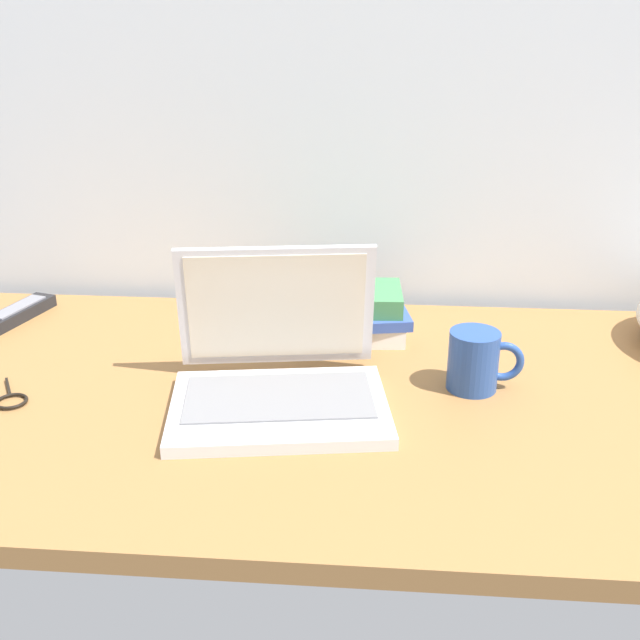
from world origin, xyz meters
TOP-DOWN VIEW (x-y plane):
  - desk at (0.00, 0.00)m, footprint 1.60×0.76m
  - laptop at (-0.11, -0.02)m, footprint 0.34×0.30m
  - coffee_mug at (0.18, 0.04)m, footprint 0.11×0.08m
  - remote_control_near at (-0.64, 0.25)m, footprint 0.09×0.17m
  - book_stack at (-0.02, 0.23)m, footprint 0.23×0.19m

SIDE VIEW (x-z plane):
  - desk at x=0.00m, z-range 0.00..0.03m
  - remote_control_near at x=-0.64m, z-range 0.03..0.05m
  - book_stack at x=-0.02m, z-range 0.03..0.11m
  - laptop at x=-0.11m, z-range -0.03..0.18m
  - coffee_mug at x=0.18m, z-range 0.03..0.12m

